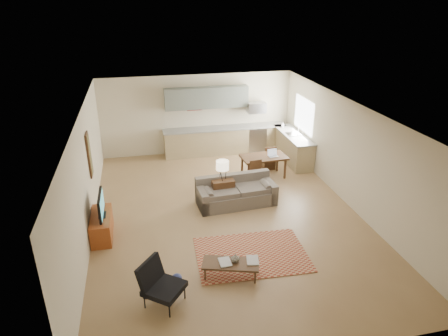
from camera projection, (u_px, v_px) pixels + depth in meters
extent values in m
plane|color=olive|center=(227.00, 214.00, 10.13)|extent=(9.00, 9.00, 0.00)
plane|color=white|center=(227.00, 111.00, 9.04)|extent=(9.00, 9.00, 0.00)
plane|color=beige|center=(197.00, 114.00, 13.60)|extent=(6.50, 0.00, 6.50)
plane|color=beige|center=(298.00, 290.00, 5.56)|extent=(6.50, 0.00, 6.50)
plane|color=beige|center=(86.00, 178.00, 8.94)|extent=(0.00, 9.00, 9.00)
plane|color=beige|center=(350.00, 154.00, 10.23)|extent=(0.00, 9.00, 9.00)
cube|color=#A5A8AD|center=(255.00, 138.00, 14.08)|extent=(0.62, 0.62, 0.90)
cube|color=#A5A8AD|center=(256.00, 107.00, 13.65)|extent=(0.62, 0.40, 0.35)
cube|color=slate|center=(207.00, 98.00, 13.27)|extent=(2.80, 0.34, 0.70)
cube|color=white|center=(304.00, 115.00, 12.82)|extent=(0.02, 1.40, 1.05)
cube|color=maroon|center=(251.00, 254.00, 8.55)|extent=(2.42, 1.72, 0.02)
imported|color=maroon|center=(219.00, 263.00, 7.74)|extent=(0.24, 0.31, 0.03)
imported|color=navy|center=(247.00, 260.00, 7.82)|extent=(0.36, 0.41, 0.02)
imported|color=black|center=(235.00, 258.00, 7.76)|extent=(0.23, 0.23, 0.17)
imported|color=beige|center=(283.00, 125.00, 13.64)|extent=(0.12, 0.13, 0.19)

